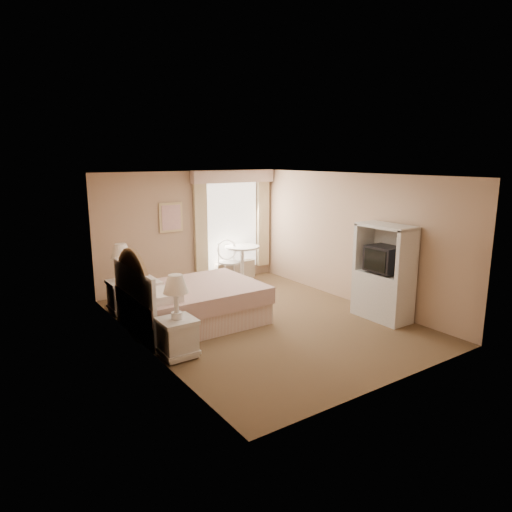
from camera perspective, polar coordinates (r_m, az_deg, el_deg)
room at (r=7.67m, az=0.87°, el=0.71°), size 4.21×5.51×2.51m
window at (r=10.41m, az=-2.81°, el=4.26°), size 2.05×0.22×2.51m
framed_art at (r=9.74m, az=-10.58°, el=4.76°), size 0.52×0.04×0.62m
bed at (r=7.84m, az=-8.42°, el=-5.84°), size 2.18×1.72×1.52m
nightstand_near at (r=6.57m, az=-9.82°, el=-8.76°), size 0.49×0.49×1.19m
nightstand_far at (r=8.63m, az=-16.27°, el=-3.78°), size 0.52×0.52×1.26m
round_table at (r=10.35m, az=-1.75°, el=-0.24°), size 0.78×0.78×0.82m
cafe_chair at (r=10.17m, az=-3.47°, el=-0.31°), size 0.53×0.53×0.99m
armoire at (r=8.23m, az=15.64°, el=-2.93°), size 0.50×1.00×1.67m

